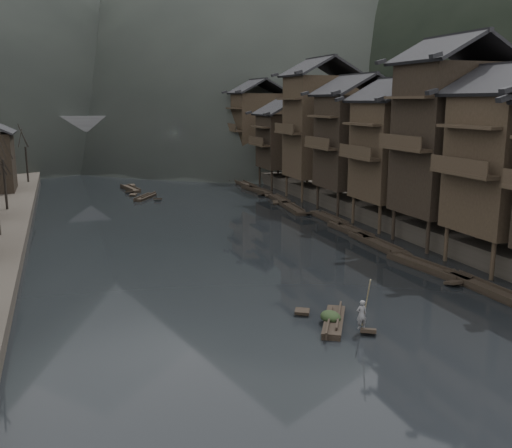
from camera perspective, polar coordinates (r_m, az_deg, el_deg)
name	(u,v)px	position (r m, az deg, el deg)	size (l,w,h in m)	color
water	(270,287)	(36.18, 1.41, -6.29)	(300.00, 300.00, 0.00)	black
right_bank	(398,174)	(86.75, 14.03, 4.84)	(40.00, 200.00, 1.80)	#2D2823
stilt_houses	(366,125)	(58.99, 10.94, 9.72)	(9.00, 67.60, 16.72)	black
moored_sampans	(287,203)	(64.50, 3.09, 2.13)	(2.82, 72.61, 0.47)	black
midriver_boats	(137,192)	(73.69, -11.84, 3.15)	(3.63, 13.06, 0.45)	black
stone_bridge	(129,137)	(105.02, -12.54, 8.45)	(40.00, 6.00, 9.00)	#4C4C4F
hero_sampan	(334,321)	(30.53, 7.79, -9.58)	(3.02, 4.38, 0.43)	black
cargo_heap	(331,310)	(30.44, 7.48, -8.56)	(1.02, 1.33, 0.61)	black
boatman	(362,310)	(29.40, 10.52, -8.47)	(0.56, 0.37, 1.53)	slate
bamboo_pole	(367,259)	(28.68, 11.08, -3.46)	(0.06, 0.06, 4.50)	#8C7A51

